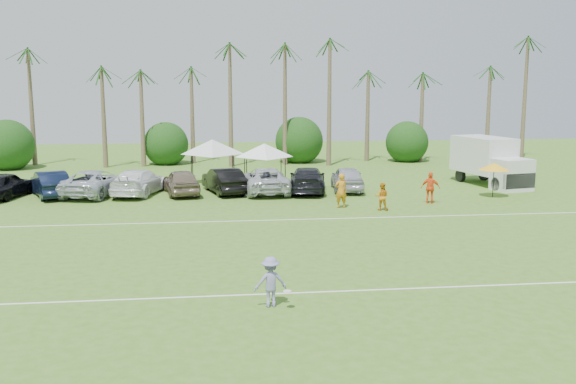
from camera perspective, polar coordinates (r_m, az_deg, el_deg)
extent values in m
plane|color=#446F21|center=(20.40, -0.90, -10.84)|extent=(120.00, 120.00, 0.00)
cube|color=white|center=(22.28, -1.44, -9.04)|extent=(80.00, 0.10, 0.01)
cube|color=white|center=(33.83, -3.36, -2.56)|extent=(80.00, 0.10, 0.01)
cone|color=brown|center=(59.03, -21.72, 6.39)|extent=(0.44, 0.44, 9.00)
cone|color=brown|center=(57.93, -16.93, 7.10)|extent=(0.44, 0.44, 10.00)
cone|color=brown|center=(57.36, -12.99, 7.75)|extent=(0.44, 0.44, 11.00)
cone|color=brown|center=(57.14, -8.92, 6.36)|extent=(0.44, 0.44, 8.00)
cone|color=brown|center=(57.11, -4.89, 6.94)|extent=(0.44, 0.44, 9.00)
cone|color=brown|center=(57.37, -0.86, 7.49)|extent=(0.44, 0.44, 10.00)
cone|color=brown|center=(57.90, 3.11, 7.99)|extent=(0.44, 0.44, 11.00)
cone|color=brown|center=(59.03, 7.92, 6.49)|extent=(0.44, 0.44, 8.00)
cone|color=brown|center=(60.46, 12.55, 6.90)|extent=(0.44, 0.44, 9.00)
cone|color=brown|center=(62.27, 16.95, 7.24)|extent=(0.44, 0.44, 10.00)
cone|color=brown|center=(63.97, 20.28, 7.57)|extent=(0.44, 0.44, 11.00)
cylinder|color=brown|center=(60.81, -23.08, 2.78)|extent=(0.30, 0.30, 1.40)
sphere|color=#133B10|center=(60.70, -23.15, 3.81)|extent=(4.00, 4.00, 4.00)
cylinder|color=brown|center=(58.51, -10.76, 3.14)|extent=(0.30, 0.30, 1.40)
sphere|color=#133B10|center=(58.40, -10.79, 4.21)|extent=(4.00, 4.00, 4.00)
cylinder|color=brown|center=(58.91, 0.98, 3.35)|extent=(0.30, 0.30, 1.40)
sphere|color=#133B10|center=(58.80, 0.99, 4.41)|extent=(4.00, 4.00, 4.00)
cylinder|color=brown|center=(61.07, 10.34, 3.42)|extent=(0.30, 0.30, 1.40)
sphere|color=#133B10|center=(60.96, 10.37, 4.44)|extent=(4.00, 4.00, 4.00)
imported|color=orange|center=(37.23, 4.73, 0.11)|extent=(0.78, 0.55, 2.01)
imported|color=orange|center=(36.80, 8.33, -0.40)|extent=(0.92, 0.81, 1.59)
imported|color=#FF5C1C|center=(39.41, 12.55, 0.36)|extent=(1.21, 0.89, 1.90)
cube|color=silver|center=(48.20, 16.98, 3.19)|extent=(3.47, 5.11, 2.54)
cube|color=silver|center=(45.75, 19.30, 1.46)|extent=(2.67, 2.28, 2.14)
cube|color=black|center=(45.20, 19.87, 0.94)|extent=(2.35, 0.79, 1.02)
cube|color=#E5590C|center=(49.01, 18.17, 2.69)|extent=(0.36, 1.60, 0.92)
cylinder|color=black|center=(45.37, 18.09, 0.68)|extent=(0.49, 0.96, 0.92)
cylinder|color=black|center=(46.62, 20.09, 0.80)|extent=(0.49, 0.96, 0.92)
cylinder|color=black|center=(48.81, 15.08, 1.43)|extent=(0.49, 0.96, 0.92)
cylinder|color=black|center=(49.97, 17.01, 1.52)|extent=(0.49, 0.96, 0.92)
cylinder|color=black|center=(45.25, -8.58, 1.80)|extent=(0.06, 0.06, 2.12)
cylinder|color=black|center=(45.25, -4.81, 1.87)|extent=(0.06, 0.06, 2.12)
cylinder|color=black|center=(48.20, -8.48, 2.27)|extent=(0.06, 0.06, 2.12)
cylinder|color=black|center=(48.20, -4.94, 2.34)|extent=(0.06, 0.06, 2.12)
pyramid|color=silver|center=(46.47, -6.76, 4.67)|extent=(4.57, 4.57, 1.06)
cylinder|color=black|center=(44.72, -3.70, 1.68)|extent=(0.06, 0.06, 1.94)
cylinder|color=black|center=(44.94, -0.25, 1.74)|extent=(0.06, 0.06, 1.94)
cylinder|color=black|center=(47.40, -3.88, 2.13)|extent=(0.06, 0.06, 1.94)
cylinder|color=black|center=(47.61, -0.62, 2.18)|extent=(0.06, 0.06, 1.94)
pyramid|color=white|center=(45.93, -2.13, 4.33)|extent=(4.19, 4.19, 0.97)
cylinder|color=black|center=(42.56, 17.78, 0.85)|extent=(0.05, 0.05, 1.97)
cone|color=yellow|center=(42.43, 17.85, 2.17)|extent=(1.97, 1.97, 0.45)
imported|color=#867FB5|center=(20.85, -1.58, -7.98)|extent=(1.14, 0.75, 1.65)
cylinder|color=white|center=(20.63, -0.06, -8.82)|extent=(0.27, 0.27, 0.03)
imported|color=black|center=(44.14, -23.89, 0.58)|extent=(2.96, 5.19, 1.66)
imported|color=#101931|center=(43.54, -20.38, 0.69)|extent=(3.60, 5.33, 1.66)
imported|color=#B8BEC6|center=(43.09, -16.78, 0.80)|extent=(4.19, 6.49, 1.66)
imported|color=white|center=(42.73, -13.13, 0.89)|extent=(3.66, 6.12, 1.66)
imported|color=#7D6B57|center=(42.21, -9.46, 0.90)|extent=(2.82, 5.15, 1.66)
imported|color=black|center=(42.43, -5.72, 1.03)|extent=(3.04, 5.33, 1.66)
imported|color=silver|center=(42.36, -1.99, 1.06)|extent=(2.85, 6.02, 1.66)
imported|color=black|center=(42.59, 1.72, 1.11)|extent=(3.21, 6.03, 1.66)
imported|color=#B3B3BB|center=(43.26, 5.29, 1.20)|extent=(2.47, 5.06, 1.66)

